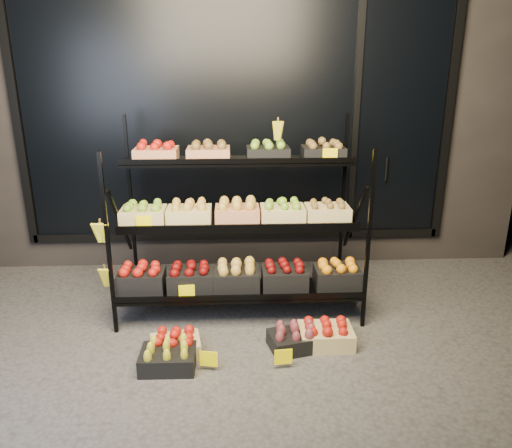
{
  "coord_description": "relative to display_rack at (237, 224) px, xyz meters",
  "views": [
    {
      "loc": [
        -0.05,
        -3.49,
        2.15
      ],
      "look_at": [
        0.15,
        0.55,
        0.8
      ],
      "focal_mm": 35.0,
      "sensor_mm": 36.0,
      "label": 1
    }
  ],
  "objects": [
    {
      "name": "floor_crate_midright",
      "position": [
        0.68,
        -0.69,
        -0.69
      ],
      "size": [
        0.41,
        0.31,
        0.21
      ],
      "rotation": [
        0.0,
        0.0,
        -0.0
      ],
      "color": "#D5BF7B",
      "rests_on": "ground"
    },
    {
      "name": "tag_floor_b",
      "position": [
        0.32,
        -1.0,
        -0.73
      ],
      "size": [
        0.13,
        0.01,
        0.12
      ],
      "primitive_type": "cube",
      "color": "#FFE700",
      "rests_on": "ground"
    },
    {
      "name": "floor_crate_right",
      "position": [
        0.43,
        -0.73,
        -0.7
      ],
      "size": [
        0.43,
        0.36,
        0.19
      ],
      "rotation": [
        0.0,
        0.0,
        0.24
      ],
      "color": "black",
      "rests_on": "ground"
    },
    {
      "name": "display_rack",
      "position": [
        0.0,
        0.0,
        0.0
      ],
      "size": [
        2.18,
        1.02,
        1.75
      ],
      "color": "black",
      "rests_on": "ground"
    },
    {
      "name": "floor_crate_left",
      "position": [
        -0.48,
        -0.77,
        -0.7
      ],
      "size": [
        0.41,
        0.33,
        0.19
      ],
      "rotation": [
        0.0,
        0.0,
        0.17
      ],
      "color": "#D5BF7B",
      "rests_on": "ground"
    },
    {
      "name": "building",
      "position": [
        0.02,
        1.99,
        0.96
      ],
      "size": [
        6.0,
        2.08,
        3.5
      ],
      "color": "#2D2826",
      "rests_on": "ground"
    },
    {
      "name": "ground",
      "position": [
        0.02,
        -0.6,
        -0.79
      ],
      "size": [
        24.0,
        24.0,
        0.0
      ],
      "primitive_type": "plane",
      "color": "#514F4C",
      "rests_on": "ground"
    },
    {
      "name": "tag_floor_a",
      "position": [
        -0.22,
        -1.0,
        -0.73
      ],
      "size": [
        0.13,
        0.01,
        0.12
      ],
      "primitive_type": "cube",
      "color": "#FFE700",
      "rests_on": "ground"
    },
    {
      "name": "floor_crate_midleft",
      "position": [
        -0.52,
        -0.94,
        -0.69
      ],
      "size": [
        0.4,
        0.3,
        0.2
      ],
      "rotation": [
        0.0,
        0.0,
        -0.02
      ],
      "color": "black",
      "rests_on": "ground"
    }
  ]
}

